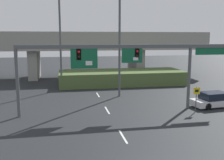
{
  "coord_description": "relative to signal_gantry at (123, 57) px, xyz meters",
  "views": [
    {
      "loc": [
        -3.7,
        -10.19,
        6.5
      ],
      "look_at": [
        0.0,
        9.98,
        3.15
      ],
      "focal_mm": 42.0,
      "sensor_mm": 36.0,
      "label": 1
    }
  ],
  "objects": [
    {
      "name": "lane_markings",
      "position": [
        -1.25,
        3.94,
        -4.86
      ],
      "size": [
        0.14,
        34.84,
        0.01
      ],
      "color": "silver",
      "rests_on": "ground"
    },
    {
      "name": "signal_gantry",
      "position": [
        0.0,
        0.0,
        0.0
      ],
      "size": [
        18.81,
        0.44,
        5.9
      ],
      "color": "#515456",
      "rests_on": "ground"
    },
    {
      "name": "speed_limit_sign",
      "position": [
        6.3,
        -1.34,
        -3.38
      ],
      "size": [
        0.6,
        0.11,
        2.27
      ],
      "color": "#4C4C4C",
      "rests_on": "ground"
    },
    {
      "name": "highway_light_pole_near",
      "position": [
        -5.32,
        10.91,
        3.69
      ],
      "size": [
        0.7,
        0.36,
        16.35
      ],
      "color": "#515456",
      "rests_on": "ground"
    },
    {
      "name": "highway_light_pole_far",
      "position": [
        1.01,
        6.06,
        2.88
      ],
      "size": [
        0.7,
        0.36,
        14.72
      ],
      "color": "#515456",
      "rests_on": "ground"
    },
    {
      "name": "overpass_bridge",
      "position": [
        -1.25,
        21.21,
        0.27
      ],
      "size": [
        39.43,
        7.44,
        7.33
      ],
      "color": "gray",
      "rests_on": "ground"
    },
    {
      "name": "grass_embankment",
      "position": [
        3.01,
        13.9,
        -3.95
      ],
      "size": [
        17.42,
        6.36,
        1.83
      ],
      "color": "#4C6033",
      "rests_on": "ground"
    },
    {
      "name": "parked_sedan_near_right",
      "position": [
        8.98,
        0.1,
        -4.22
      ],
      "size": [
        4.67,
        2.33,
        1.39
      ],
      "rotation": [
        0.0,
        0.0,
        0.11
      ],
      "color": "silver",
      "rests_on": "ground"
    }
  ]
}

